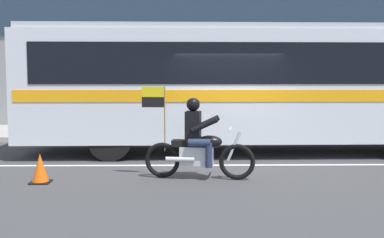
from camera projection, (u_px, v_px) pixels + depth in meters
The scene contains 6 objects.
ground_plane at pixel (229, 160), 11.05m from camera, with size 60.00×60.00×0.00m, color #3D3D3F.
sidewalk_curb at pixel (215, 132), 16.12m from camera, with size 28.00×3.80×0.15m, color #A39E93.
lane_center_stripe at pixel (232, 165), 10.45m from camera, with size 26.60×0.14×0.01m, color silver.
transit_bus at pixel (263, 80), 12.09m from camera, with size 12.26×2.81×3.22m.
motorcycle_with_rider at pixel (198, 144), 9.01m from camera, with size 2.18×0.69×1.78m.
traffic_cone at pixel (40, 169), 8.67m from camera, with size 0.36×0.36×0.55m.
Camera 1 is at (-1.04, -10.91, 1.95)m, focal length 43.88 mm.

